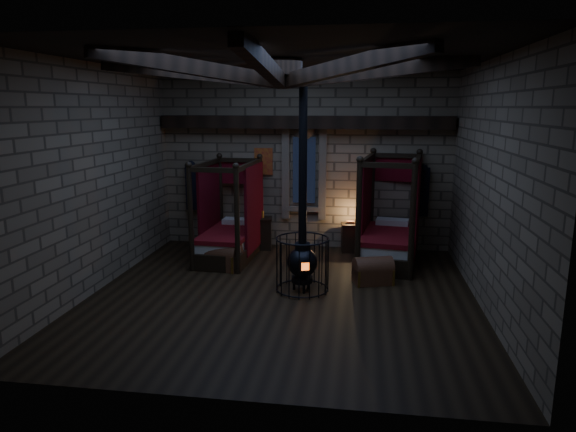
# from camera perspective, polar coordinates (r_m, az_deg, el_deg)

# --- Properties ---
(room) EXTENTS (7.02, 7.02, 4.29)m
(room) POSITION_cam_1_polar(r_m,az_deg,el_deg) (9.04, -0.61, 14.18)
(room) COLOR black
(room) RESTS_ON ground
(bed_left) EXTENTS (1.20, 2.16, 2.21)m
(bed_left) POSITION_cam_1_polar(r_m,az_deg,el_deg) (11.81, -6.49, -2.05)
(bed_left) COLOR black
(bed_left) RESTS_ON ground
(bed_right) EXTENTS (1.48, 2.38, 2.34)m
(bed_right) POSITION_cam_1_polar(r_m,az_deg,el_deg) (11.66, 11.17, -2.22)
(bed_right) COLOR black
(bed_right) RESTS_ON ground
(trunk_left) EXTENTS (0.91, 0.67, 0.60)m
(trunk_left) POSITION_cam_1_polar(r_m,az_deg,el_deg) (11.09, -7.45, -4.49)
(trunk_left) COLOR #58301C
(trunk_left) RESTS_ON ground
(trunk_right) EXTENTS (0.84, 0.66, 0.54)m
(trunk_right) POSITION_cam_1_polar(r_m,az_deg,el_deg) (10.26, 9.43, -6.08)
(trunk_right) COLOR #58301C
(trunk_right) RESTS_ON ground
(nightstand_left) EXTENTS (0.55, 0.53, 0.94)m
(nightstand_left) POSITION_cam_1_polar(r_m,az_deg,el_deg) (12.51, -2.89, -1.88)
(nightstand_left) COLOR black
(nightstand_left) RESTS_ON ground
(nightstand_right) EXTENTS (0.47, 0.46, 0.75)m
(nightstand_right) POSITION_cam_1_polar(r_m,az_deg,el_deg) (12.36, 6.89, -2.36)
(nightstand_right) COLOR black
(nightstand_right) RESTS_ON ground
(stove) EXTENTS (1.00, 1.00, 4.05)m
(stove) POSITION_cam_1_polar(r_m,az_deg,el_deg) (9.62, 1.60, -4.80)
(stove) COLOR black
(stove) RESTS_ON ground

